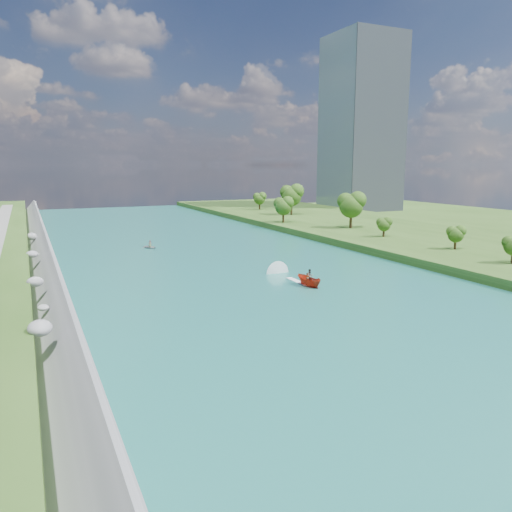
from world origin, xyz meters
name	(u,v)px	position (x,y,z in m)	size (l,w,h in m)	color
ground	(272,293)	(0.00, 0.00, 0.00)	(260.00, 260.00, 0.00)	#2D5119
river_water	(217,264)	(0.00, 20.00, 0.05)	(55.00, 240.00, 0.10)	#1A6358
berm_east	(447,241)	(49.50, 20.00, 0.75)	(44.00, 240.00, 1.50)	#2D5119
riprap_bank	(42,268)	(-25.86, 19.41, 1.82)	(4.29, 236.00, 4.52)	slate
office_tower	(361,124)	(82.50, 95.00, 30.00)	(22.00, 22.00, 60.00)	gray
trees_east	(351,210)	(39.43, 38.95, 5.79)	(17.06, 139.46, 10.45)	#224C14
motorboat	(303,279)	(5.81, 2.36, 0.80)	(3.60, 18.97, 2.16)	#AC240D
raft	(150,246)	(-6.20, 40.03, 0.46)	(3.33, 3.75, 1.50)	#989BA0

